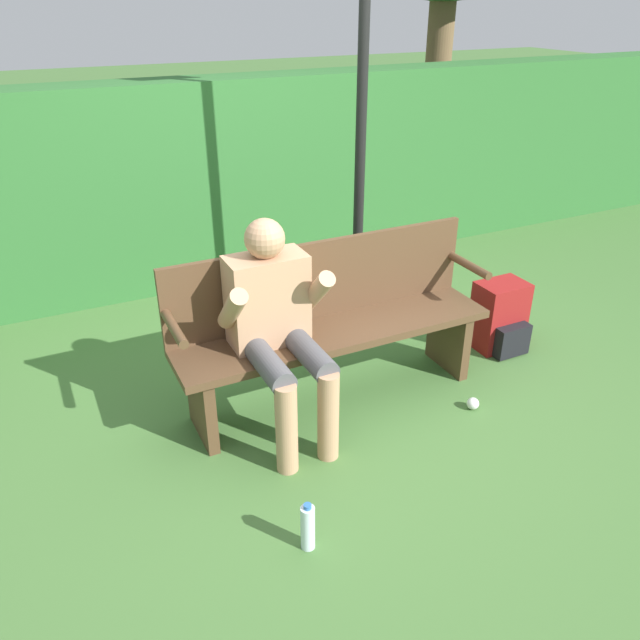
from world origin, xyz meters
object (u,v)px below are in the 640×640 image
(water_bottle, at_px, (308,527))
(person_seated, at_px, (277,321))
(signpost, at_px, (363,80))
(park_bench, at_px, (331,321))
(backpack, at_px, (500,318))

(water_bottle, bearing_deg, person_seated, 74.80)
(signpost, bearing_deg, park_bench, -128.09)
(water_bottle, bearing_deg, signpost, 55.45)
(person_seated, xyz_separation_m, signpost, (1.00, 0.92, 1.02))
(backpack, xyz_separation_m, signpost, (-0.66, 0.78, 1.44))
(backpack, bearing_deg, signpost, 130.06)
(person_seated, relative_size, signpost, 0.39)
(person_seated, bearing_deg, water_bottle, -105.20)
(backpack, relative_size, water_bottle, 1.91)
(water_bottle, xyz_separation_m, signpost, (1.23, 1.79, 1.55))
(park_bench, height_order, water_bottle, park_bench)
(park_bench, xyz_separation_m, backpack, (1.27, -0.01, -0.27))
(water_bottle, bearing_deg, backpack, 27.99)
(water_bottle, relative_size, signpost, 0.08)
(backpack, bearing_deg, water_bottle, -152.01)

